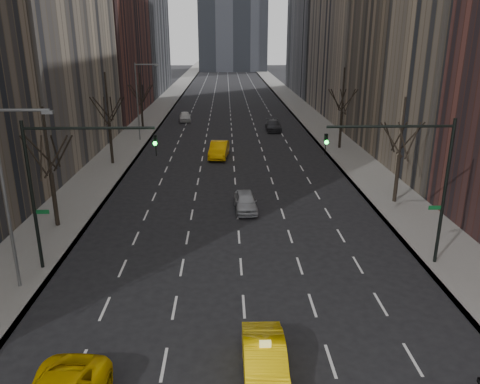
{
  "coord_description": "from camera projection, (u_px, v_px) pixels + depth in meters",
  "views": [
    {
      "loc": [
        -0.76,
        -11.13,
        12.08
      ],
      "look_at": [
        0.02,
        14.51,
        3.5
      ],
      "focal_mm": 35.0,
      "sensor_mm": 36.0,
      "label": 1
    }
  ],
  "objects": [
    {
      "name": "sidewalk_left",
      "position": [
        159.0,
        109.0,
        80.38
      ],
      "size": [
        4.5,
        320.0,
        0.15
      ],
      "primitive_type": "cube",
      "color": "slate",
      "rests_on": "ground"
    },
    {
      "name": "sidewalk_right",
      "position": [
        301.0,
        109.0,
        81.08
      ],
      "size": [
        4.5,
        320.0,
        0.15
      ],
      "primitive_type": "cube",
      "color": "slate",
      "rests_on": "ground"
    },
    {
      "name": "tree_lw_b",
      "position": [
        51.0,
        173.0,
        29.94
      ],
      "size": [
        3.36,
        3.5,
        7.82
      ],
      "color": "black",
      "rests_on": "ground"
    },
    {
      "name": "tree_lw_c",
      "position": [
        109.0,
        124.0,
        45.0
      ],
      "size": [
        3.36,
        3.5,
        8.74
      ],
      "color": "black",
      "rests_on": "ground"
    },
    {
      "name": "tree_lw_d",
      "position": [
        141.0,
        103.0,
        62.22
      ],
      "size": [
        3.36,
        3.5,
        7.36
      ],
      "color": "black",
      "rests_on": "ground"
    },
    {
      "name": "tree_rw_b",
      "position": [
        399.0,
        155.0,
        34.42
      ],
      "size": [
        3.36,
        3.5,
        7.82
      ],
      "color": "black",
      "rests_on": "ground"
    },
    {
      "name": "tree_rw_c",
      "position": [
        342.0,
        113.0,
        51.38
      ],
      "size": [
        3.36,
        3.5,
        8.74
      ],
      "color": "black",
      "rests_on": "ground"
    },
    {
      "name": "traffic_mast_left",
      "position": [
        62.0,
        172.0,
        23.77
      ],
      "size": [
        6.69,
        0.39,
        8.0
      ],
      "color": "black",
      "rests_on": "ground"
    },
    {
      "name": "traffic_mast_right",
      "position": [
        416.0,
        169.0,
        24.29
      ],
      "size": [
        6.69,
        0.39,
        8.0
      ],
      "color": "black",
      "rests_on": "ground"
    },
    {
      "name": "streetlight_near",
      "position": [
        10.0,
        182.0,
        21.78
      ],
      "size": [
        2.83,
        0.22,
        9.0
      ],
      "color": "slate",
      "rests_on": "ground"
    },
    {
      "name": "streetlight_far",
      "position": [
        140.0,
        94.0,
        54.96
      ],
      "size": [
        2.83,
        0.22,
        9.0
      ],
      "color": "slate",
      "rests_on": "ground"
    },
    {
      "name": "taxi_sedan",
      "position": [
        265.0,
        364.0,
        17.04
      ],
      "size": [
        1.57,
        4.48,
        1.47
      ],
      "primitive_type": "imported",
      "rotation": [
        0.0,
        0.0,
        0.0
      ],
      "color": "yellow",
      "rests_on": "ground"
    },
    {
      "name": "silver_sedan_ahead",
      "position": [
        246.0,
        202.0,
        33.91
      ],
      "size": [
        1.73,
        3.98,
        1.34
      ],
      "primitive_type": "imported",
      "rotation": [
        0.0,
        0.0,
        0.04
      ],
      "color": "#A9ABB1",
      "rests_on": "ground"
    },
    {
      "name": "far_taxi",
      "position": [
        219.0,
        150.0,
        48.72
      ],
      "size": [
        2.24,
        5.19,
        1.66
      ],
      "primitive_type": "imported",
      "rotation": [
        0.0,
        0.0,
        -0.1
      ],
      "color": "#FFB205",
      "rests_on": "ground"
    },
    {
      "name": "far_suv_grey",
      "position": [
        273.0,
        126.0,
        62.52
      ],
      "size": [
        2.01,
        4.79,
        1.38
      ],
      "primitive_type": "imported",
      "rotation": [
        0.0,
        0.0,
        -0.02
      ],
      "color": "#2C2C31",
      "rests_on": "ground"
    },
    {
      "name": "far_car_white",
      "position": [
        185.0,
        117.0,
        69.4
      ],
      "size": [
        2.07,
        4.3,
        1.42
      ],
      "primitive_type": "imported",
      "rotation": [
        0.0,
        0.0,
        0.1
      ],
      "color": "white",
      "rests_on": "ground"
    }
  ]
}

